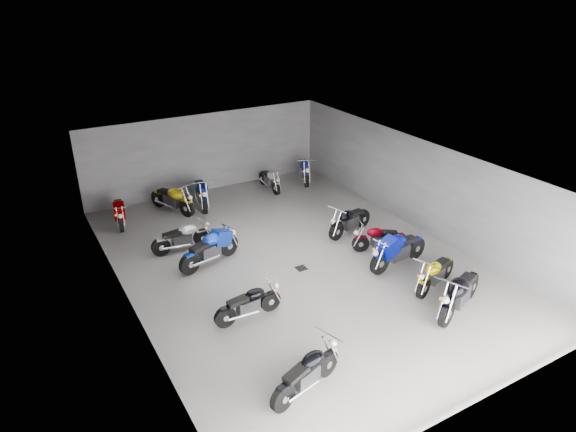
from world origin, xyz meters
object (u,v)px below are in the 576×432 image
object	(u,v)px
motorcycle_left_e	(210,249)
motorcycle_back_c	(201,192)
motorcycle_left_a	(307,373)
motorcycle_left_f	(183,237)
drain_grate	(301,268)
motorcycle_right_c	(398,250)
motorcycle_back_a	(119,211)
motorcycle_back_f	(304,169)
motorcycle_right_d	(380,238)
motorcycle_back_e	(270,180)
motorcycle_back_b	(173,199)
motorcycle_right_b	(435,273)
motorcycle_right_a	(460,293)
motorcycle_right_e	(350,220)
motorcycle_left_c	(249,303)

from	to	relation	value
motorcycle_left_e	motorcycle_back_c	distance (m)	4.59
motorcycle_left_a	motorcycle_left_f	world-z (taller)	motorcycle_left_a
drain_grate	motorcycle_right_c	bearing A→B (deg)	-26.85
motorcycle_back_a	motorcycle_back_f	bearing A→B (deg)	-167.41
motorcycle_left_a	motorcycle_back_c	bearing A→B (deg)	154.42
motorcycle_right_d	motorcycle_back_c	size ratio (longest dim) A/B	0.77
drain_grate	motorcycle_back_e	size ratio (longest dim) A/B	0.17
motorcycle_back_c	motorcycle_back_f	distance (m)	4.86
motorcycle_back_b	motorcycle_back_e	xyz separation A→B (m)	(4.23, 0.17, -0.09)
motorcycle_right_c	motorcycle_back_f	bearing A→B (deg)	-16.91
motorcycle_back_e	motorcycle_back_f	world-z (taller)	motorcycle_back_f
motorcycle_left_e	motorcycle_back_b	xyz separation A→B (m)	(0.27, 4.35, 0.00)
motorcycle_right_b	motorcycle_right_d	xyz separation A→B (m)	(0.06, 2.54, -0.04)
motorcycle_right_b	motorcycle_back_f	bearing A→B (deg)	-26.18
motorcycle_right_a	motorcycle_right_e	bearing A→B (deg)	-24.12
motorcycle_left_c	motorcycle_back_c	size ratio (longest dim) A/B	0.84
motorcycle_right_c	motorcycle_back_c	size ratio (longest dim) A/B	1.02
motorcycle_left_a	motorcycle_left_c	size ratio (longest dim) A/B	1.04
motorcycle_left_c	motorcycle_right_b	bearing A→B (deg)	73.31
motorcycle_left_f	motorcycle_right_d	bearing A→B (deg)	61.88
motorcycle_left_e	motorcycle_back_f	size ratio (longest dim) A/B	1.05
drain_grate	motorcycle_back_e	world-z (taller)	motorcycle_back_e
motorcycle_back_a	motorcycle_left_c	bearing A→B (deg)	111.55
motorcycle_right_c	motorcycle_back_e	size ratio (longest dim) A/B	1.24
motorcycle_right_b	motorcycle_right_e	size ratio (longest dim) A/B	0.97
motorcycle_left_a	motorcycle_right_e	bearing A→B (deg)	120.71
motorcycle_left_e	motorcycle_back_a	size ratio (longest dim) A/B	1.08
motorcycle_left_c	motorcycle_back_c	distance (m)	7.66
motorcycle_right_c	motorcycle_right_a	bearing A→B (deg)	169.03
motorcycle_right_d	motorcycle_back_f	xyz separation A→B (m)	(1.20, 6.59, 0.08)
motorcycle_left_e	motorcycle_right_e	world-z (taller)	motorcycle_left_e
motorcycle_back_c	motorcycle_back_e	bearing A→B (deg)	-163.87
motorcycle_right_a	motorcycle_right_c	size ratio (longest dim) A/B	0.98
motorcycle_right_b	motorcycle_right_c	distance (m)	1.49
drain_grate	motorcycle_left_e	world-z (taller)	motorcycle_left_e
motorcycle_left_f	motorcycle_back_e	size ratio (longest dim) A/B	1.07
motorcycle_left_c	motorcycle_back_e	size ratio (longest dim) A/B	1.02
drain_grate	motorcycle_left_c	world-z (taller)	motorcycle_left_c
motorcycle_left_f	motorcycle_right_d	distance (m)	6.36
motorcycle_left_f	motorcycle_back_a	bearing A→B (deg)	-155.26
motorcycle_right_e	motorcycle_back_a	size ratio (longest dim) A/B	1.01
motorcycle_right_c	motorcycle_right_d	world-z (taller)	motorcycle_right_c
motorcycle_right_d	motorcycle_back_e	bearing A→B (deg)	28.06
motorcycle_right_d	motorcycle_back_a	distance (m)	9.21
motorcycle_left_a	motorcycle_right_c	bearing A→B (deg)	104.46
motorcycle_right_e	drain_grate	bearing A→B (deg)	99.57
motorcycle_back_f	motorcycle_right_a	bearing A→B (deg)	104.97
motorcycle_left_c	motorcycle_left_f	distance (m)	4.38
motorcycle_right_e	motorcycle_back_c	bearing A→B (deg)	21.69
motorcycle_left_f	motorcycle_back_c	distance (m)	3.63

